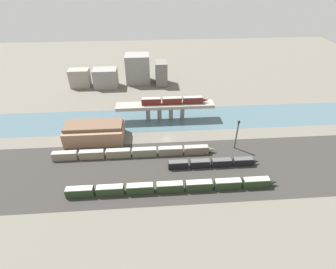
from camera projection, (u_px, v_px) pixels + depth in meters
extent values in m
plane|color=#666056|center=(168.00, 139.00, 138.94)|extent=(400.00, 400.00, 0.00)
cube|color=#33302D|center=(172.00, 169.00, 119.16)|extent=(280.00, 42.00, 0.01)
cube|color=#47606B|center=(165.00, 119.00, 155.99)|extent=(320.00, 26.91, 0.01)
cube|color=gray|center=(165.00, 105.00, 150.79)|extent=(56.28, 7.84, 1.93)
cylinder|color=gray|center=(148.00, 114.00, 153.05)|extent=(2.43, 2.43, 8.29)
cylinder|color=gray|center=(160.00, 113.00, 153.46)|extent=(2.43, 2.43, 8.29)
cylinder|color=gray|center=(171.00, 113.00, 153.86)|extent=(2.43, 2.43, 8.29)
cylinder|color=gray|center=(182.00, 112.00, 154.27)|extent=(2.43, 2.43, 8.29)
cube|color=#5B1E19|center=(151.00, 102.00, 148.78)|extent=(11.10, 2.66, 3.50)
cube|color=#B7B2A3|center=(151.00, 98.00, 147.68)|extent=(10.65, 2.45, 0.40)
cube|color=#5B1E19|center=(172.00, 101.00, 149.50)|extent=(11.10, 2.66, 3.50)
cube|color=#B7B2A3|center=(172.00, 98.00, 148.40)|extent=(10.65, 2.45, 0.40)
cube|color=#5B1E19|center=(193.00, 100.00, 150.21)|extent=(11.10, 2.66, 3.50)
cube|color=#B7B2A3|center=(193.00, 97.00, 149.11)|extent=(10.65, 2.45, 0.40)
cone|color=#5B1E19|center=(205.00, 100.00, 150.76)|extent=(3.88, 2.40, 2.40)
cube|color=#23381E|center=(80.00, 192.00, 105.13)|extent=(11.06, 3.03, 3.77)
cube|color=#B7B2A3|center=(79.00, 188.00, 103.96)|extent=(10.61, 2.79, 0.40)
cube|color=#23381E|center=(110.00, 191.00, 105.86)|extent=(11.06, 3.03, 3.77)
cube|color=#B7B2A3|center=(110.00, 187.00, 104.69)|extent=(10.61, 2.79, 0.40)
cube|color=#23381E|center=(140.00, 189.00, 106.59)|extent=(11.06, 3.03, 3.77)
cube|color=#B7B2A3|center=(140.00, 185.00, 105.42)|extent=(10.61, 2.79, 0.40)
cube|color=#23381E|center=(170.00, 187.00, 107.32)|extent=(11.06, 3.03, 3.77)
cube|color=#B7B2A3|center=(170.00, 184.00, 106.15)|extent=(10.61, 2.79, 0.40)
cube|color=#23381E|center=(199.00, 186.00, 108.06)|extent=(11.06, 3.03, 3.77)
cube|color=#B7B2A3|center=(199.00, 182.00, 106.88)|extent=(10.61, 2.79, 0.40)
cube|color=#23381E|center=(228.00, 184.00, 108.79)|extent=(11.06, 3.03, 3.77)
cube|color=#B7B2A3|center=(228.00, 181.00, 107.61)|extent=(10.61, 2.79, 0.40)
cube|color=#23381E|center=(256.00, 183.00, 109.52)|extent=(11.06, 3.03, 3.77)
cube|color=#B7B2A3|center=(257.00, 179.00, 108.34)|extent=(10.61, 2.79, 0.40)
cone|color=#23381E|center=(273.00, 182.00, 110.07)|extent=(3.87, 2.73, 2.73)
cube|color=black|center=(178.00, 165.00, 119.23)|extent=(9.04, 2.88, 3.32)
cube|color=#4C4C4C|center=(178.00, 162.00, 118.18)|extent=(8.68, 2.65, 0.40)
cube|color=black|center=(200.00, 164.00, 119.84)|extent=(9.04, 2.88, 3.32)
cube|color=#4C4C4C|center=(200.00, 161.00, 118.79)|extent=(8.68, 2.65, 0.40)
cube|color=black|center=(221.00, 163.00, 120.44)|extent=(9.04, 2.88, 3.32)
cube|color=#4C4C4C|center=(222.00, 160.00, 119.39)|extent=(8.68, 2.65, 0.40)
cube|color=black|center=(243.00, 162.00, 121.05)|extent=(9.04, 2.88, 3.32)
cube|color=#4C4C4C|center=(243.00, 159.00, 120.00)|extent=(8.68, 2.65, 0.40)
cone|color=black|center=(255.00, 161.00, 121.51)|extent=(3.16, 2.59, 2.59)
cube|color=gray|center=(65.00, 156.00, 124.29)|extent=(11.79, 3.05, 3.68)
cube|color=#9E998E|center=(64.00, 153.00, 123.14)|extent=(11.32, 2.80, 0.40)
cube|color=gray|center=(92.00, 155.00, 125.06)|extent=(11.79, 3.05, 3.68)
cube|color=#9E998E|center=(91.00, 151.00, 123.91)|extent=(11.32, 2.80, 0.40)
cube|color=gray|center=(118.00, 154.00, 125.82)|extent=(11.79, 3.05, 3.68)
cube|color=#9E998E|center=(118.00, 150.00, 124.67)|extent=(11.32, 2.80, 0.40)
cube|color=gray|center=(145.00, 152.00, 126.58)|extent=(11.79, 3.05, 3.68)
cube|color=#9E998E|center=(144.00, 149.00, 125.43)|extent=(11.32, 2.80, 0.40)
cube|color=gray|center=(170.00, 151.00, 127.34)|extent=(11.79, 3.05, 3.68)
cube|color=#9E998E|center=(171.00, 148.00, 126.19)|extent=(11.32, 2.80, 0.40)
cube|color=gray|center=(196.00, 150.00, 128.10)|extent=(11.79, 3.05, 3.68)
cube|color=#9E998E|center=(196.00, 147.00, 126.95)|extent=(11.32, 2.80, 0.40)
cone|color=gray|center=(212.00, 150.00, 128.69)|extent=(4.13, 2.74, 2.74)
cube|color=#937056|center=(95.00, 133.00, 136.86)|extent=(29.91, 15.72, 7.85)
cube|color=brown|center=(93.00, 125.00, 134.17)|extent=(29.32, 11.00, 1.72)
cylinder|color=#4C4C51|center=(236.00, 136.00, 128.48)|extent=(0.73, 0.73, 14.73)
cube|color=black|center=(239.00, 122.00, 124.00)|extent=(1.00, 0.70, 1.20)
cube|color=gray|center=(80.00, 78.00, 191.65)|extent=(14.38, 8.50, 13.09)
cube|color=gray|center=(106.00, 78.00, 191.15)|extent=(17.01, 11.24, 13.59)
cube|color=gray|center=(138.00, 69.00, 196.27)|extent=(17.67, 13.93, 21.20)
cube|color=slate|center=(161.00, 73.00, 194.69)|extent=(8.42, 13.33, 17.09)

